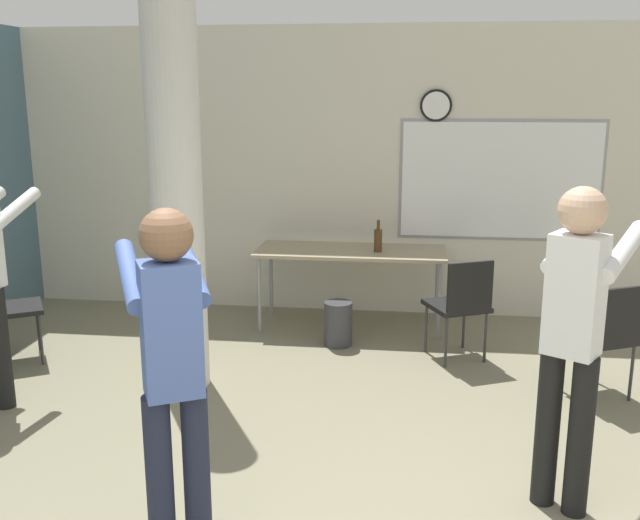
{
  "coord_description": "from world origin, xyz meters",
  "views": [
    {
      "loc": [
        0.45,
        -1.96,
        2.18
      ],
      "look_at": [
        -0.11,
        2.45,
        1.13
      ],
      "focal_mm": 40.0,
      "sensor_mm": 36.0,
      "label": 1
    }
  ],
  "objects_px": {
    "bottle_on_table": "(378,240)",
    "chair_mid_room": "(604,332)",
    "chair_table_right": "(461,301)",
    "person_playing_front": "(172,362)",
    "person_playing_side": "(575,325)",
    "chair_by_left_wall": "(3,303)",
    "folding_table": "(351,255)"
  },
  "relations": [
    {
      "from": "folding_table",
      "to": "bottle_on_table",
      "type": "xyz_separation_m",
      "value": [
        0.25,
        -0.05,
        0.16
      ]
    },
    {
      "from": "bottle_on_table",
      "to": "chair_mid_room",
      "type": "xyz_separation_m",
      "value": [
        1.68,
        -1.36,
        -0.35
      ]
    },
    {
      "from": "bottle_on_table",
      "to": "person_playing_side",
      "type": "bearing_deg",
      "value": -68.15
    },
    {
      "from": "chair_mid_room",
      "to": "person_playing_front",
      "type": "height_order",
      "value": "person_playing_front"
    },
    {
      "from": "chair_mid_room",
      "to": "chair_by_left_wall",
      "type": "bearing_deg",
      "value": 178.36
    },
    {
      "from": "chair_table_right",
      "to": "chair_mid_room",
      "type": "bearing_deg",
      "value": -33.64
    },
    {
      "from": "person_playing_side",
      "to": "chair_mid_room",
      "type": "bearing_deg",
      "value": 69.17
    },
    {
      "from": "bottle_on_table",
      "to": "person_playing_front",
      "type": "xyz_separation_m",
      "value": [
        -0.76,
        -3.52,
        0.15
      ]
    },
    {
      "from": "chair_table_right",
      "to": "person_playing_front",
      "type": "relative_size",
      "value": 0.51
    },
    {
      "from": "chair_table_right",
      "to": "bottle_on_table",
      "type": "bearing_deg",
      "value": 134.9
    },
    {
      "from": "bottle_on_table",
      "to": "chair_by_left_wall",
      "type": "height_order",
      "value": "bottle_on_table"
    },
    {
      "from": "bottle_on_table",
      "to": "person_playing_front",
      "type": "distance_m",
      "value": 3.6
    },
    {
      "from": "chair_table_right",
      "to": "person_playing_front",
      "type": "height_order",
      "value": "person_playing_front"
    },
    {
      "from": "chair_mid_room",
      "to": "person_playing_front",
      "type": "bearing_deg",
      "value": -138.57
    },
    {
      "from": "folding_table",
      "to": "chair_table_right",
      "type": "xyz_separation_m",
      "value": [
        0.97,
        -0.77,
        -0.18
      ]
    },
    {
      "from": "chair_by_left_wall",
      "to": "chair_table_right",
      "type": "bearing_deg",
      "value": 7.84
    },
    {
      "from": "chair_mid_room",
      "to": "bottle_on_table",
      "type": "bearing_deg",
      "value": 141.0
    },
    {
      "from": "person_playing_side",
      "to": "chair_table_right",
      "type": "bearing_deg",
      "value": 101.11
    },
    {
      "from": "chair_table_right",
      "to": "person_playing_side",
      "type": "height_order",
      "value": "person_playing_side"
    },
    {
      "from": "person_playing_side",
      "to": "folding_table",
      "type": "bearing_deg",
      "value": 115.74
    },
    {
      "from": "person_playing_front",
      "to": "bottle_on_table",
      "type": "bearing_deg",
      "value": 77.83
    },
    {
      "from": "bottle_on_table",
      "to": "folding_table",
      "type": "bearing_deg",
      "value": 168.71
    },
    {
      "from": "bottle_on_table",
      "to": "person_playing_front",
      "type": "height_order",
      "value": "person_playing_front"
    },
    {
      "from": "person_playing_side",
      "to": "person_playing_front",
      "type": "bearing_deg",
      "value": -159.65
    },
    {
      "from": "person_playing_side",
      "to": "person_playing_front",
      "type": "relative_size",
      "value": 1.02
    },
    {
      "from": "chair_by_left_wall",
      "to": "person_playing_front",
      "type": "bearing_deg",
      "value": -45.89
    },
    {
      "from": "bottle_on_table",
      "to": "chair_table_right",
      "type": "relative_size",
      "value": 0.34
    },
    {
      "from": "chair_by_left_wall",
      "to": "chair_mid_room",
      "type": "relative_size",
      "value": 1.0
    },
    {
      "from": "chair_mid_room",
      "to": "chair_table_right",
      "type": "height_order",
      "value": "same"
    },
    {
      "from": "folding_table",
      "to": "chair_table_right",
      "type": "distance_m",
      "value": 1.25
    },
    {
      "from": "bottle_on_table",
      "to": "chair_mid_room",
      "type": "bearing_deg",
      "value": -39.0
    },
    {
      "from": "chair_mid_room",
      "to": "chair_table_right",
      "type": "xyz_separation_m",
      "value": [
        -0.96,
        0.64,
        0.0
      ]
    }
  ]
}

